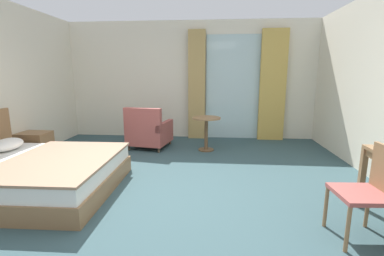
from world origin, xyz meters
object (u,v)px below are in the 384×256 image
Objects in this scene: nightstand at (35,146)px; armchair_by_window at (149,132)px; bed at (32,173)px; desk_chair at (371,188)px; round_cafe_table at (206,126)px.

armchair_by_window reaches higher than nightstand.
bed is 3.92m from desk_chair.
armchair_by_window is at bearing 176.16° from round_cafe_table.
bed is 2.47m from armchair_by_window.
armchair_by_window is (1.02, 2.25, 0.09)m from bed.
desk_chair reaches higher than round_cafe_table.
armchair_by_window is at bearing 133.30° from desk_chair.
nightstand is 0.74× the size of round_cafe_table.
round_cafe_table is (2.23, 2.17, 0.25)m from bed.
round_cafe_table is (3.09, 0.86, 0.25)m from nightstand.
bed is 3.12m from round_cafe_table.
desk_chair is 0.98× the size of armchair_by_window.
bed reaches higher than nightstand.
nightstand is at bearing -164.49° from round_cafe_table.
armchair_by_window is (-2.82, 2.99, -0.17)m from desk_chair.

